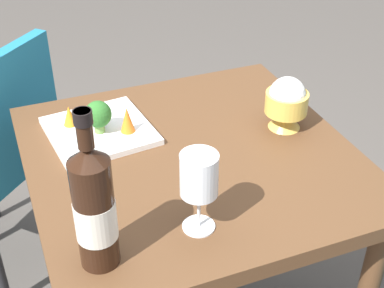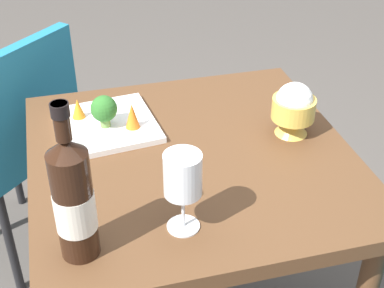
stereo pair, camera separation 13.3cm
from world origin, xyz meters
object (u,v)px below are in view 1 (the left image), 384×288
at_px(broccoli_floret, 98,115).
at_px(carrot_garnish_right, 69,116).
at_px(wine_glass, 199,177).
at_px(rice_bowl, 287,102).
at_px(wine_bottle, 94,208).
at_px(carrot_garnish_left, 127,120).
at_px(serving_plate, 100,131).

height_order(broccoli_floret, carrot_garnish_right, broccoli_floret).
height_order(wine_glass, rice_bowl, wine_glass).
relative_size(wine_bottle, carrot_garnish_right, 6.15).
bearing_deg(broccoli_floret, carrot_garnish_right, -44.71).
bearing_deg(rice_bowl, carrot_garnish_right, -19.93).
xyz_separation_m(broccoli_floret, carrot_garnish_left, (-0.07, 0.02, -0.02)).
bearing_deg(carrot_garnish_right, carrot_garnish_left, 146.82).
distance_m(wine_glass, carrot_garnish_right, 0.50).
bearing_deg(carrot_garnish_left, wine_bottle, 67.02).
bearing_deg(rice_bowl, carrot_garnish_left, -14.92).
height_order(wine_glass, broccoli_floret, wine_glass).
distance_m(wine_bottle, carrot_garnish_left, 0.44).
distance_m(wine_bottle, wine_glass, 0.21).
bearing_deg(serving_plate, wine_bottle, 76.64).
bearing_deg(rice_bowl, serving_plate, -17.53).
distance_m(wine_bottle, serving_plate, 0.47).
height_order(serving_plate, carrot_garnish_left, carrot_garnish_left).
height_order(wine_bottle, broccoli_floret, wine_bottle).
relative_size(rice_bowl, serving_plate, 0.51).
height_order(wine_bottle, carrot_garnish_left, wine_bottle).
xyz_separation_m(broccoli_floret, carrot_garnish_right, (0.06, -0.06, -0.02)).
relative_size(rice_bowl, carrot_garnish_left, 2.08).
bearing_deg(wine_bottle, serving_plate, -103.36).
relative_size(serving_plate, carrot_garnish_right, 5.13).
height_order(serving_plate, broccoli_floret, broccoli_floret).
bearing_deg(wine_bottle, carrot_garnish_left, -112.98).
relative_size(wine_glass, carrot_garnish_left, 2.62).
height_order(rice_bowl, carrot_garnish_left, rice_bowl).
distance_m(broccoli_floret, carrot_garnish_left, 0.07).
relative_size(wine_bottle, wine_glass, 1.85).
bearing_deg(serving_plate, carrot_garnish_right, -34.70).
bearing_deg(carrot_garnish_left, rice_bowl, 165.08).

